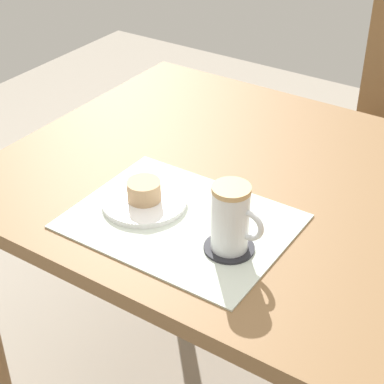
# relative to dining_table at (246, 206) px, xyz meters

# --- Properties ---
(dining_table) EXTENTS (1.10, 0.90, 0.73)m
(dining_table) POSITION_rel_dining_table_xyz_m (0.00, 0.00, 0.00)
(dining_table) COLOR brown
(dining_table) RESTS_ON ground_plane
(placemat) EXTENTS (0.43, 0.33, 0.00)m
(placemat) POSITION_rel_dining_table_xyz_m (-0.03, -0.22, 0.08)
(placemat) COLOR silver
(placemat) RESTS_ON dining_table
(pastry_plate) EXTENTS (0.18, 0.18, 0.01)m
(pastry_plate) POSITION_rel_dining_table_xyz_m (-0.13, -0.21, 0.09)
(pastry_plate) COLOR white
(pastry_plate) RESTS_ON placemat
(pastry) EXTENTS (0.07, 0.07, 0.04)m
(pastry) POSITION_rel_dining_table_xyz_m (-0.13, -0.21, 0.11)
(pastry) COLOR tan
(pastry) RESTS_ON pastry_plate
(coffee_coaster) EXTENTS (0.10, 0.10, 0.00)m
(coffee_coaster) POSITION_rel_dining_table_xyz_m (0.10, -0.24, 0.08)
(coffee_coaster) COLOR #232328
(coffee_coaster) RESTS_ON placemat
(coffee_mug) EXTENTS (0.10, 0.07, 0.13)m
(coffee_mug) POSITION_rel_dining_table_xyz_m (0.10, -0.24, 0.15)
(coffee_mug) COLOR white
(coffee_mug) RESTS_ON coffee_coaster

